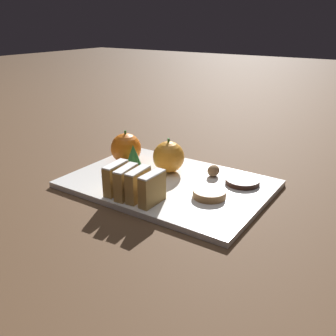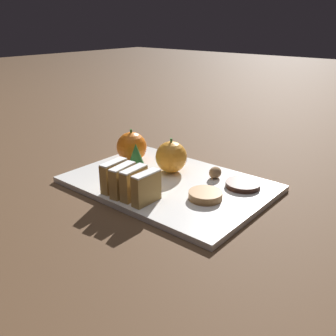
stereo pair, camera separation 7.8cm
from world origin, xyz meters
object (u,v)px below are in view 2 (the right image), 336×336
walnut (215,173)px  chocolate_cookie (243,185)px  orange_near (132,147)px  orange_far (171,157)px

walnut → chocolate_cookie: bearing=-92.1°
orange_near → orange_far: 0.11m
orange_near → orange_far: orange_near is taller
chocolate_cookie → walnut: bearing=87.9°
orange_far → chocolate_cookie: size_ratio=1.10×
orange_far → chocolate_cookie: (0.03, -0.16, -0.03)m
chocolate_cookie → orange_far: bearing=100.5°
orange_near → chocolate_cookie: (0.04, -0.28, -0.03)m
orange_far → walnut: (0.03, -0.10, -0.02)m
walnut → chocolate_cookie: 0.07m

